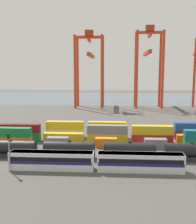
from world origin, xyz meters
name	(u,v)px	position (x,y,z in m)	size (l,w,h in m)	color
ground_plane	(135,121)	(0.00, 40.00, 0.00)	(420.00, 420.00, 0.00)	#4C4944
harbour_water	(126,98)	(0.00, 149.51, 0.00)	(400.00, 110.00, 0.01)	#475B6B
passenger_train	(96,160)	(-12.88, -20.34, 2.14)	(37.13, 3.14, 3.90)	silver
freight_tank_row	(99,150)	(-12.56, -12.54, 2.17)	(56.14, 3.07, 4.53)	#232326
signal_mast	(9,147)	(-30.87, -22.36, 5.27)	(0.36, 0.60, 8.19)	gray
shipping_container_0	(11,141)	(-38.79, -1.96, 1.30)	(12.10, 2.44, 2.60)	orange
shipping_container_1	(10,132)	(-38.79, -1.96, 3.90)	(12.10, 2.44, 2.60)	#197538
shipping_container_2	(58,142)	(-25.03, -1.96, 1.30)	(6.04, 2.44, 2.60)	slate
shipping_container_3	(106,142)	(-11.27, -1.96, 1.30)	(6.04, 2.44, 2.60)	orange
shipping_container_4	(155,143)	(2.48, -1.96, 1.30)	(6.04, 2.44, 2.60)	slate
shipping_container_9	(21,136)	(-37.76, 3.56, 1.30)	(12.10, 2.44, 2.60)	#197538
shipping_container_10	(20,128)	(-37.76, 3.56, 3.90)	(12.10, 2.44, 2.60)	maroon
shipping_container_11	(64,137)	(-24.43, 3.56, 1.30)	(12.10, 2.44, 2.60)	gold
shipping_container_12	(107,138)	(-11.09, 3.56, 1.30)	(12.10, 2.44, 2.60)	gold
shipping_container_13	(107,129)	(-11.09, 3.56, 3.90)	(12.10, 2.44, 2.60)	slate
shipping_container_14	(152,138)	(2.24, 3.56, 1.30)	(12.10, 2.44, 2.60)	#AD211C
shipping_container_15	(152,130)	(2.24, 3.56, 3.90)	(12.10, 2.44, 2.60)	gold
shipping_container_19	(24,133)	(-38.64, 9.08, 1.30)	(6.04, 2.44, 2.60)	#AD211C
shipping_container_20	(65,133)	(-24.97, 9.08, 1.30)	(12.10, 2.44, 2.60)	silver
shipping_container_21	(65,125)	(-24.97, 9.08, 3.90)	(12.10, 2.44, 2.60)	gold
shipping_container_22	(107,134)	(-11.31, 9.08, 1.30)	(12.10, 2.44, 2.60)	slate
shipping_container_23	(107,126)	(-11.31, 9.08, 3.90)	(12.10, 2.44, 2.60)	gold
shipping_container_24	(150,134)	(2.36, 9.08, 1.30)	(6.04, 2.44, 2.60)	orange
shipping_container_25	(194,135)	(16.02, 9.08, 1.30)	(12.10, 2.44, 2.60)	maroon
shipping_container_26	(194,127)	(16.02, 9.08, 3.90)	(12.10, 2.44, 2.60)	#1C4299
gantry_crane_west	(90,62)	(-24.45, 89.09, 27.32)	(17.24, 34.45, 45.46)	red
gantry_crane_central	(149,60)	(10.75, 88.97, 28.45)	(16.37, 33.54, 47.82)	red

